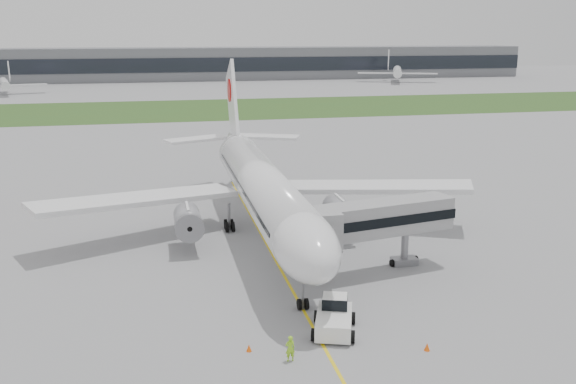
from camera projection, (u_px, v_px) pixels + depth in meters
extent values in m
plane|color=gray|center=(269.00, 249.00, 65.49)|extent=(600.00, 600.00, 0.00)
cube|color=#375620|center=(192.00, 109.00, 179.23)|extent=(600.00, 50.00, 0.02)
cube|color=slate|center=(174.00, 64.00, 281.77)|extent=(320.00, 22.00, 14.00)
cube|color=black|center=(176.00, 65.00, 271.34)|extent=(320.00, 0.60, 6.00)
cylinder|color=white|center=(262.00, 186.00, 67.91)|extent=(5.00, 38.00, 5.00)
ellipsoid|color=white|center=(305.00, 245.00, 49.42)|extent=(5.00, 11.00, 5.00)
cube|color=black|center=(308.00, 238.00, 48.25)|extent=(3.20, 1.54, 1.14)
cone|color=white|center=(235.00, 144.00, 88.56)|extent=(5.00, 10.53, 6.16)
cube|color=white|center=(137.00, 199.00, 67.47)|extent=(22.13, 13.52, 1.70)
cube|color=white|center=(372.00, 187.00, 72.73)|extent=(22.13, 13.52, 1.70)
cylinder|color=gray|center=(188.00, 221.00, 64.56)|extent=(2.70, 5.20, 2.70)
cylinder|color=gray|center=(341.00, 212.00, 67.80)|extent=(2.70, 5.20, 2.70)
cube|color=white|center=(233.00, 106.00, 88.73)|extent=(0.45, 10.90, 12.76)
cylinder|color=#B10C0A|center=(231.00, 90.00, 89.18)|extent=(0.60, 3.20, 3.20)
cube|color=white|center=(197.00, 139.00, 89.82)|extent=(9.54, 6.34, 0.35)
cube|color=white|center=(267.00, 137.00, 91.84)|extent=(9.54, 6.34, 0.35)
cylinder|color=gray|center=(303.00, 291.00, 50.89)|extent=(0.24, 0.24, 3.10)
cylinder|color=black|center=(229.00, 225.00, 71.35)|extent=(1.40, 1.10, 1.10)
cylinder|color=black|center=(286.00, 222.00, 72.64)|extent=(1.40, 1.10, 1.10)
cube|color=white|center=(334.00, 322.00, 47.25)|extent=(3.89, 5.18, 1.23)
cube|color=white|center=(335.00, 302.00, 48.18)|extent=(2.27, 2.14, 1.02)
cube|color=black|center=(335.00, 301.00, 48.17)|extent=(2.33, 2.20, 0.87)
cylinder|color=black|center=(317.00, 316.00, 48.97)|extent=(0.63, 0.99, 0.92)
cylinder|color=black|center=(353.00, 318.00, 48.67)|extent=(0.63, 0.99, 0.92)
cylinder|color=black|center=(314.00, 335.00, 46.01)|extent=(0.63, 0.99, 0.92)
cylinder|color=black|center=(352.00, 337.00, 45.71)|extent=(0.63, 0.99, 0.92)
cube|color=gray|center=(382.00, 218.00, 58.18)|extent=(14.17, 5.69, 2.97)
cube|color=black|center=(382.00, 218.00, 58.18)|extent=(14.38, 5.83, 0.89)
cube|color=gray|center=(323.00, 229.00, 54.80)|extent=(2.57, 3.36, 3.36)
cylinder|color=gray|center=(405.00, 246.00, 60.58)|extent=(0.69, 0.69, 3.76)
cube|color=gray|center=(404.00, 261.00, 60.95)|extent=(2.60, 1.83, 0.69)
cylinder|color=black|center=(392.00, 263.00, 60.45)|extent=(0.43, 0.74, 0.69)
cylinder|color=black|center=(415.00, 259.00, 61.45)|extent=(0.43, 0.74, 0.69)
cone|color=#FB5A0D|center=(249.00, 348.00, 44.52)|extent=(0.38, 0.38, 0.52)
cone|color=#FB5A0D|center=(427.00, 347.00, 44.62)|extent=(0.42, 0.42, 0.57)
imported|color=#9AE125|center=(290.00, 348.00, 43.08)|extent=(0.71, 0.49, 1.84)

